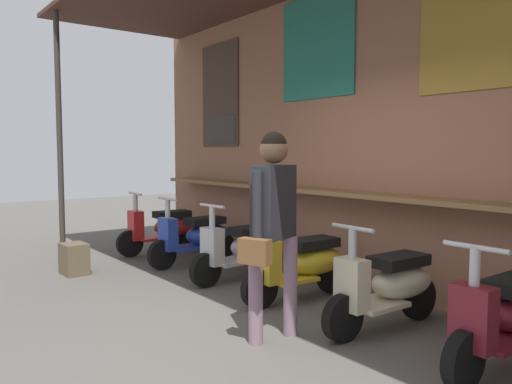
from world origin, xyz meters
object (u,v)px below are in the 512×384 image
shopper_with_handbag (273,213)px  merchandise_crate (74,259)px  scooter_blue (198,236)px  scooter_maroon (508,316)px  scooter_cream (390,285)px  scooter_red (165,228)px  scooter_silver (244,248)px  scooter_yellow (304,263)px

shopper_with_handbag → merchandise_crate: (-3.34, -0.58, -0.88)m
scooter_blue → scooter_maroon: 4.38m
scooter_blue → scooter_cream: bearing=87.3°
scooter_blue → merchandise_crate: scooter_blue is taller
scooter_red → scooter_blue: size_ratio=1.00×
scooter_cream → scooter_maroon: 1.06m
scooter_silver → scooter_maroon: size_ratio=1.00×
scooter_blue → scooter_yellow: bearing=87.3°
scooter_blue → scooter_yellow: same height
scooter_blue → scooter_maroon: bearing=87.3°
scooter_red → scooter_yellow: same height
scooter_maroon → merchandise_crate: size_ratio=3.48×
scooter_red → scooter_blue: (0.99, 0.00, 0.00)m
scooter_yellow → scooter_maroon: bearing=92.8°
scooter_maroon → shopper_with_handbag: 1.92m
scooter_cream → shopper_with_handbag: bearing=-20.0°
scooter_blue → shopper_with_handbag: size_ratio=0.80×
scooter_cream → shopper_with_handbag: 1.30m
scooter_blue → scooter_cream: same height
scooter_silver → scooter_cream: (2.22, 0.00, 0.00)m
scooter_silver → scooter_yellow: size_ratio=1.00×
scooter_cream → scooter_yellow: bearing=-88.0°
scooter_blue → scooter_cream: size_ratio=1.00×
scooter_silver → scooter_cream: 2.22m
scooter_maroon → scooter_yellow: bearing=-90.1°
scooter_blue → scooter_silver: size_ratio=1.00×
scooter_cream → scooter_maroon: same height
scooter_blue → scooter_maroon: size_ratio=1.00×
scooter_silver → scooter_cream: size_ratio=1.00×
merchandise_crate → scooter_maroon: bearing=18.4°
scooter_red → scooter_maroon: same height
scooter_maroon → shopper_with_handbag: bearing=-55.4°
scooter_red → scooter_yellow: (3.19, -0.00, 0.00)m
scooter_silver → scooter_yellow: bearing=86.7°
merchandise_crate → shopper_with_handbag: bearing=9.9°
scooter_silver → scooter_cream: same height
scooter_yellow → shopper_with_handbag: 1.42m
scooter_yellow → merchandise_crate: size_ratio=3.49×
scooter_yellow → scooter_maroon: size_ratio=1.00×
scooter_silver → scooter_cream: bearing=86.7°
scooter_blue → scooter_silver: bearing=87.3°
scooter_red → scooter_cream: (4.31, 0.00, 0.00)m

